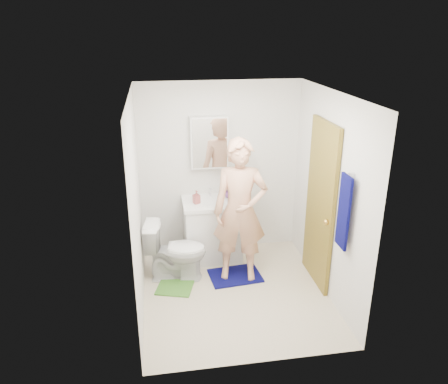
# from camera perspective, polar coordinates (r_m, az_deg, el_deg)

# --- Properties ---
(floor) EXTENTS (2.20, 2.40, 0.02)m
(floor) POSITION_cam_1_polar(r_m,az_deg,el_deg) (5.48, 1.44, -13.06)
(floor) COLOR beige
(floor) RESTS_ON ground
(ceiling) EXTENTS (2.20, 2.40, 0.02)m
(ceiling) POSITION_cam_1_polar(r_m,az_deg,el_deg) (4.58, 1.72, 12.84)
(ceiling) COLOR white
(ceiling) RESTS_ON ground
(wall_back) EXTENTS (2.20, 0.02, 2.40)m
(wall_back) POSITION_cam_1_polar(r_m,az_deg,el_deg) (6.03, -0.57, 3.04)
(wall_back) COLOR silver
(wall_back) RESTS_ON ground
(wall_front) EXTENTS (2.20, 0.02, 2.40)m
(wall_front) POSITION_cam_1_polar(r_m,az_deg,el_deg) (3.84, 4.95, -8.07)
(wall_front) COLOR silver
(wall_front) RESTS_ON ground
(wall_left) EXTENTS (0.02, 2.40, 2.40)m
(wall_left) POSITION_cam_1_polar(r_m,az_deg,el_deg) (4.84, -11.47, -2.06)
(wall_left) COLOR silver
(wall_left) RESTS_ON ground
(wall_right) EXTENTS (0.02, 2.40, 2.40)m
(wall_right) POSITION_cam_1_polar(r_m,az_deg,el_deg) (5.22, 13.64, -0.51)
(wall_right) COLOR silver
(wall_right) RESTS_ON ground
(vanity_cabinet) EXTENTS (0.75, 0.55, 0.80)m
(vanity_cabinet) POSITION_cam_1_polar(r_m,az_deg,el_deg) (6.04, -1.53, -5.14)
(vanity_cabinet) COLOR white
(vanity_cabinet) RESTS_ON floor
(countertop) EXTENTS (0.79, 0.59, 0.05)m
(countertop) POSITION_cam_1_polar(r_m,az_deg,el_deg) (5.86, -1.57, -1.41)
(countertop) COLOR white
(countertop) RESTS_ON vanity_cabinet
(sink_basin) EXTENTS (0.40, 0.40, 0.03)m
(sink_basin) POSITION_cam_1_polar(r_m,az_deg,el_deg) (5.86, -1.57, -1.27)
(sink_basin) COLOR white
(sink_basin) RESTS_ON countertop
(faucet) EXTENTS (0.03, 0.03, 0.12)m
(faucet) POSITION_cam_1_polar(r_m,az_deg,el_deg) (6.00, -1.81, -0.01)
(faucet) COLOR silver
(faucet) RESTS_ON countertop
(medicine_cabinet) EXTENTS (0.50, 0.12, 0.70)m
(medicine_cabinet) POSITION_cam_1_polar(r_m,az_deg,el_deg) (5.83, -1.94, 6.49)
(medicine_cabinet) COLOR white
(medicine_cabinet) RESTS_ON wall_back
(mirror_panel) EXTENTS (0.46, 0.01, 0.66)m
(mirror_panel) POSITION_cam_1_polar(r_m,az_deg,el_deg) (5.77, -1.86, 6.34)
(mirror_panel) COLOR white
(mirror_panel) RESTS_ON wall_back
(door) EXTENTS (0.05, 0.80, 2.05)m
(door) POSITION_cam_1_polar(r_m,az_deg,el_deg) (5.39, 12.44, -1.69)
(door) COLOR olive
(door) RESTS_ON ground
(door_knob) EXTENTS (0.07, 0.07, 0.07)m
(door_knob) POSITION_cam_1_polar(r_m,az_deg,el_deg) (5.14, 13.23, -3.85)
(door_knob) COLOR gold
(door_knob) RESTS_ON door
(towel) EXTENTS (0.03, 0.24, 0.80)m
(towel) POSITION_cam_1_polar(r_m,az_deg,el_deg) (4.69, 15.39, -2.52)
(towel) COLOR #08084D
(towel) RESTS_ON wall_right
(towel_hook) EXTENTS (0.06, 0.02, 0.02)m
(towel_hook) POSITION_cam_1_polar(r_m,az_deg,el_deg) (4.56, 16.35, 2.36)
(towel_hook) COLOR silver
(towel_hook) RESTS_ON wall_right
(toilet) EXTENTS (0.81, 0.54, 0.77)m
(toilet) POSITION_cam_1_polar(r_m,az_deg,el_deg) (5.61, -6.30, -7.60)
(toilet) COLOR white
(toilet) RESTS_ON floor
(bath_mat) EXTENTS (0.69, 0.53, 0.02)m
(bath_mat) POSITION_cam_1_polar(r_m,az_deg,el_deg) (5.78, 1.47, -10.87)
(bath_mat) COLOR #08084D
(bath_mat) RESTS_ON floor
(green_rug) EXTENTS (0.51, 0.47, 0.02)m
(green_rug) POSITION_cam_1_polar(r_m,az_deg,el_deg) (5.58, -6.44, -12.31)
(green_rug) COLOR #46862C
(green_rug) RESTS_ON floor
(soap_dispenser) EXTENTS (0.11, 0.11, 0.18)m
(soap_dispenser) POSITION_cam_1_polar(r_m,az_deg,el_deg) (5.76, -3.62, -0.66)
(soap_dispenser) COLOR #AA504F
(soap_dispenser) RESTS_ON countertop
(toothbrush_cup) EXTENTS (0.14, 0.14, 0.09)m
(toothbrush_cup) POSITION_cam_1_polar(r_m,az_deg,el_deg) (5.94, 0.66, -0.33)
(toothbrush_cup) COLOR #783E89
(toothbrush_cup) RESTS_ON countertop
(man) EXTENTS (0.74, 0.56, 1.82)m
(man) POSITION_cam_1_polar(r_m,az_deg,el_deg) (5.34, 2.10, -2.52)
(man) COLOR tan
(man) RESTS_ON bath_mat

